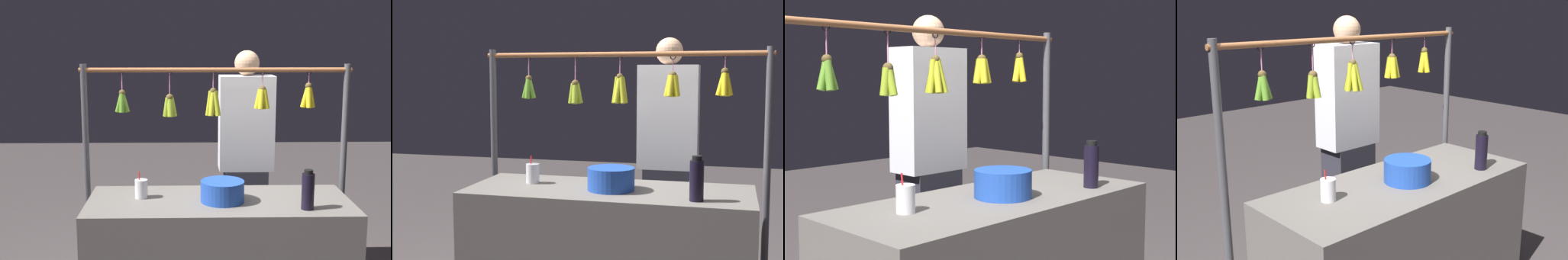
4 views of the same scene
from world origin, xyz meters
TOP-DOWN VIEW (x-y plane):
  - display_rack at (-0.01, -0.39)m, footprint 1.85×0.12m
  - water_bottle at (-0.51, 0.19)m, footprint 0.07×0.07m
  - blue_bucket at (-0.02, 0.03)m, footprint 0.27×0.27m
  - drink_cup at (0.49, -0.05)m, footprint 0.08×0.08m
  - vendor_person at (-0.25, -0.76)m, footprint 0.41×0.22m

SIDE VIEW (x-z plane):
  - vendor_person at x=-0.25m, z-range -0.01..1.72m
  - drink_cup at x=0.49m, z-range 0.79..0.95m
  - blue_bucket at x=-0.02m, z-range 0.81..0.94m
  - water_bottle at x=-0.51m, z-range 0.80..1.04m
  - display_rack at x=-0.01m, z-range 0.33..1.97m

